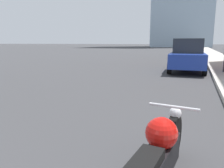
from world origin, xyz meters
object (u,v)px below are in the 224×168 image
(parked_car_blue, at_px, (188,56))
(parked_car_white, at_px, (193,46))
(motorcycle, at_px, (154,164))
(parked_car_black, at_px, (193,49))
(parked_car_silver, at_px, (193,47))

(parked_car_blue, height_order, parked_car_white, parked_car_blue)
(parked_car_white, bearing_deg, motorcycle, -88.23)
(parked_car_black, bearing_deg, parked_car_white, 92.40)
(parked_car_silver, relative_size, parked_car_white, 0.87)
(parked_car_silver, bearing_deg, parked_car_white, 90.16)
(motorcycle, height_order, parked_car_blue, parked_car_blue)
(parked_car_silver, bearing_deg, parked_car_black, -88.93)
(parked_car_blue, height_order, parked_car_black, parked_car_blue)
(parked_car_white, bearing_deg, parked_car_blue, -88.30)
(motorcycle, bearing_deg, parked_car_white, 97.29)
(motorcycle, relative_size, parked_car_blue, 0.56)
(parked_car_blue, relative_size, parked_car_silver, 1.10)
(motorcycle, xyz_separation_m, parked_car_white, (-0.33, 45.57, 0.45))
(motorcycle, bearing_deg, parked_car_silver, 97.35)
(motorcycle, bearing_deg, parked_car_black, 96.99)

